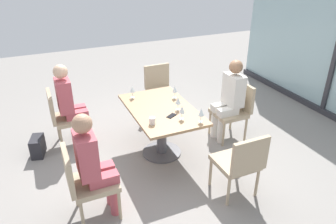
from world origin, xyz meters
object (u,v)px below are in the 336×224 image
object	(u,v)px
wine_glass_1	(132,89)
cell_phone_on_table	(172,116)
person_front_left	(69,101)
chair_near_window	(235,108)
wine_glass_0	(201,113)
person_near_window	(230,97)
coffee_cup	(152,121)
dining_table_main	(161,120)
chair_far_left	(160,87)
wine_glass_4	(175,89)
handbag_0	(38,146)
chair_front_right	(85,179)
wine_glass_2	(178,101)
person_front_right	(93,161)
chair_front_left	(64,115)
chair_far_right	(241,161)

from	to	relation	value
wine_glass_1	cell_phone_on_table	xyz separation A→B (m)	(0.76, 0.28, -0.13)
wine_glass_1	person_front_left	bearing A→B (deg)	-110.33
chair_near_window	wine_glass_1	distance (m)	1.59
wine_glass_0	chair_near_window	bearing A→B (deg)	121.42
person_near_window	cell_phone_on_table	size ratio (longest dim) A/B	8.75
wine_glass_0	coffee_cup	distance (m)	0.61
dining_table_main	chair_far_left	bearing A→B (deg)	158.27
wine_glass_4	coffee_cup	bearing A→B (deg)	-44.10
wine_glass_0	coffee_cup	world-z (taller)	wine_glass_0
dining_table_main	handbag_0	xyz separation A→B (m)	(-0.68, -1.65, -0.41)
chair_front_right	wine_glass_2	bearing A→B (deg)	115.72
chair_front_right	person_front_right	bearing A→B (deg)	90.00
chair_front_right	chair_near_window	bearing A→B (deg)	108.39
chair_front_left	wine_glass_0	bearing A→B (deg)	47.99
chair_front_right	chair_far_left	bearing A→B (deg)	139.86
chair_far_left	person_front_left	distance (m)	1.65
chair_near_window	coffee_cup	distance (m)	1.56
chair_far_left	coffee_cup	distance (m)	1.76
person_near_window	wine_glass_2	size ratio (longest dim) A/B	6.81
chair_far_left	person_near_window	size ratio (longest dim) A/B	0.69
handbag_0	wine_glass_2	bearing A→B (deg)	81.16
person_front_right	wine_glass_4	world-z (taller)	person_front_right
wine_glass_2	chair_far_right	bearing A→B (deg)	15.18
person_front_right	coffee_cup	xyz separation A→B (m)	(-0.45, 0.84, 0.08)
chair_far_right	handbag_0	distance (m)	2.86
handbag_0	person_front_left	bearing A→B (deg)	118.63
coffee_cup	chair_front_right	bearing A→B (deg)	-64.73
coffee_cup	person_near_window	bearing A→B (deg)	104.75
chair_front_left	person_front_left	distance (m)	0.23
chair_front_right	chair_far_right	world-z (taller)	same
chair_far_right	wine_glass_0	size ratio (longest dim) A/B	4.70
person_near_window	person_front_right	size ratio (longest dim) A/B	1.00
chair_near_window	handbag_0	xyz separation A→B (m)	(-0.68, -2.87, -0.36)
wine_glass_0	cell_phone_on_table	distance (m)	0.42
person_front_right	wine_glass_2	world-z (taller)	person_front_right
chair_near_window	chair_front_left	bearing A→B (deg)	-108.39
chair_far_left	person_near_window	xyz separation A→B (m)	(1.20, 0.63, 0.20)
dining_table_main	chair_front_right	size ratio (longest dim) A/B	1.55
chair_near_window	person_front_right	distance (m)	2.47
wine_glass_2	cell_phone_on_table	distance (m)	0.24
chair_far_left	wine_glass_2	bearing A→B (deg)	-12.28
person_near_window	wine_glass_4	size ratio (longest dim) A/B	6.81
chair_far_right	chair_far_left	world-z (taller)	same
dining_table_main	wine_glass_4	xyz separation A→B (m)	(-0.24, 0.31, 0.32)
person_front_left	person_near_window	size ratio (longest dim) A/B	1.00
wine_glass_0	wine_glass_4	world-z (taller)	same
coffee_cup	person_front_right	bearing A→B (deg)	-61.91
chair_front_left	cell_phone_on_table	world-z (taller)	chair_front_left
person_front_right	wine_glass_2	xyz separation A→B (m)	(-0.68, 1.30, 0.16)
chair_front_left	chair_far_right	xyz separation A→B (m)	(2.01, 1.70, 0.00)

